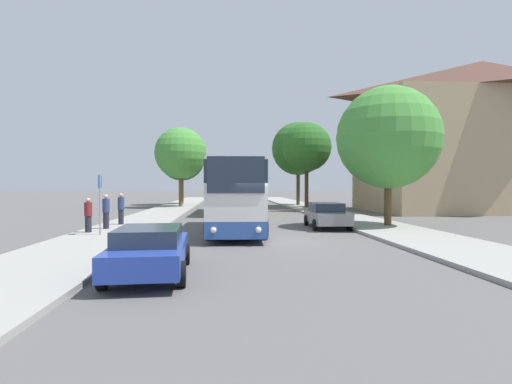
% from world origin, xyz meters
% --- Properties ---
extents(ground_plane, '(300.00, 300.00, 0.00)m').
position_xyz_m(ground_plane, '(0.00, 0.00, 0.00)').
color(ground_plane, '#565454').
rests_on(ground_plane, ground).
extents(sidewalk_left, '(4.00, 120.00, 0.15)m').
position_xyz_m(sidewalk_left, '(-7.00, 0.00, 0.07)').
color(sidewalk_left, gray).
rests_on(sidewalk_left, ground_plane).
extents(sidewalk_right, '(4.00, 120.00, 0.15)m').
position_xyz_m(sidewalk_right, '(7.00, 0.00, 0.07)').
color(sidewalk_right, gray).
rests_on(sidewalk_right, ground_plane).
extents(building_right_background, '(20.86, 12.02, 14.03)m').
position_xyz_m(building_right_background, '(22.30, 19.07, 7.02)').
color(building_right_background, tan).
rests_on(building_right_background, ground_plane).
extents(bus_front, '(3.04, 10.56, 3.57)m').
position_xyz_m(bus_front, '(-1.08, 4.22, 1.90)').
color(bus_front, '#2D519E').
rests_on(bus_front, ground_plane).
extents(bus_middle, '(2.97, 10.95, 3.52)m').
position_xyz_m(bus_middle, '(-1.36, 18.18, 1.87)').
color(bus_middle, '#2D2D2D').
rests_on(bus_middle, ground_plane).
extents(parked_car_left_curb, '(2.19, 4.56, 1.31)m').
position_xyz_m(parked_car_left_curb, '(-3.67, -5.80, 0.70)').
color(parked_car_left_curb, '#233D9E').
rests_on(parked_car_left_curb, ground_plane).
extents(parked_car_right_near, '(2.19, 4.55, 1.42)m').
position_xyz_m(parked_car_right_near, '(4.06, 5.60, 0.75)').
color(parked_car_right_near, slate).
rests_on(parked_car_right_near, ground_plane).
extents(bus_stop_sign, '(0.08, 0.45, 2.77)m').
position_xyz_m(bus_stop_sign, '(-7.38, 2.10, 1.86)').
color(bus_stop_sign, gray).
rests_on(bus_stop_sign, sidewalk_left).
extents(pedestrian_waiting_near, '(0.36, 0.36, 1.66)m').
position_xyz_m(pedestrian_waiting_near, '(-8.26, 3.17, 0.98)').
color(pedestrian_waiting_near, '#23232D').
rests_on(pedestrian_waiting_near, sidewalk_left).
extents(pedestrian_waiting_far, '(0.36, 0.36, 1.81)m').
position_xyz_m(pedestrian_waiting_far, '(-7.71, 7.06, 1.07)').
color(pedestrian_waiting_far, '#23232D').
rests_on(pedestrian_waiting_far, sidewalk_left).
extents(pedestrian_walking_back, '(0.36, 0.36, 1.79)m').
position_xyz_m(pedestrian_walking_back, '(-7.88, 4.72, 1.06)').
color(pedestrian_walking_back, '#23232D').
rests_on(pedestrian_walking_back, sidewalk_left).
extents(tree_left_near, '(5.66, 5.66, 8.50)m').
position_xyz_m(tree_left_near, '(-7.01, 32.97, 5.80)').
color(tree_left_near, brown).
rests_on(tree_left_near, sidewalk_left).
extents(tree_left_far, '(5.52, 5.52, 8.50)m').
position_xyz_m(tree_left_far, '(-6.49, 26.84, 5.88)').
color(tree_left_far, brown).
rests_on(tree_left_far, sidewalk_left).
extents(tree_right_near, '(5.09, 5.09, 8.79)m').
position_xyz_m(tree_right_near, '(6.71, 24.15, 6.37)').
color(tree_right_near, '#47331E').
rests_on(tree_right_near, sidewalk_right).
extents(tree_right_mid, '(5.80, 5.80, 7.87)m').
position_xyz_m(tree_right_mid, '(7.53, 5.37, 5.11)').
color(tree_right_mid, '#513D23').
rests_on(tree_right_mid, sidewalk_right).
extents(tree_right_far, '(6.11, 6.11, 9.55)m').
position_xyz_m(tree_right_far, '(6.72, 28.98, 6.63)').
color(tree_right_far, '#513D23').
rests_on(tree_right_far, sidewalk_right).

